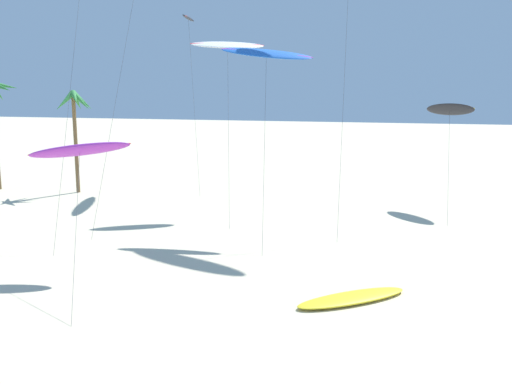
% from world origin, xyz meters
% --- Properties ---
extents(palm_tree_1, '(3.57, 3.61, 9.14)m').
position_xyz_m(palm_tree_1, '(-21.37, 40.48, 7.58)').
color(palm_tree_1, brown).
rests_on(palm_tree_1, ground).
extents(flying_kite_1, '(6.23, 8.54, 6.99)m').
position_xyz_m(flying_kite_1, '(-8.80, 20.90, 6.27)').
color(flying_kite_1, purple).
rests_on(flying_kite_1, ground).
extents(flying_kite_3, '(6.24, 7.83, 12.29)m').
position_xyz_m(flying_kite_3, '(-1.82, 32.41, 11.58)').
color(flying_kite_3, blue).
rests_on(flying_kite_3, ground).
extents(flying_kite_6, '(4.00, 7.88, 16.16)m').
position_xyz_m(flying_kite_6, '(-12.34, 45.41, 15.50)').
color(flying_kite_6, black).
rests_on(flying_kite_6, ground).
extents(flying_kite_8, '(5.74, 9.03, 12.98)m').
position_xyz_m(flying_kite_8, '(-6.22, 37.84, 12.55)').
color(flying_kite_8, white).
rests_on(flying_kite_8, ground).
extents(flying_kite_10, '(4.25, 9.14, 8.41)m').
position_xyz_m(flying_kite_10, '(10.36, 42.60, 7.70)').
color(flying_kite_10, black).
rests_on(flying_kite_10, ground).
extents(grounded_kite_2, '(5.21, 4.73, 0.28)m').
position_xyz_m(grounded_kite_2, '(5.40, 19.62, 0.14)').
color(grounded_kite_2, yellow).
rests_on(grounded_kite_2, ground).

